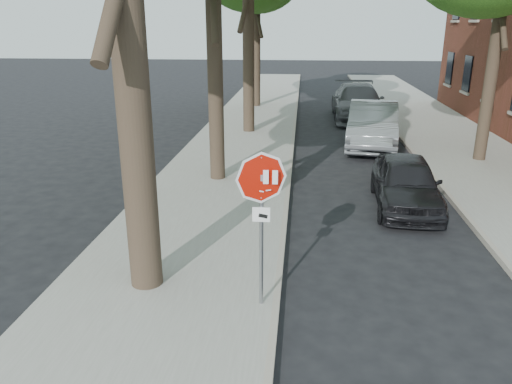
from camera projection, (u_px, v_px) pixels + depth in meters
The scene contains 9 objects.
ground at pixel (303, 311), 8.30m from camera, with size 120.00×120.00×0.00m, color black.
sidewalk_left at pixel (241, 142), 19.82m from camera, with size 4.00×55.00×0.12m, color gray.
sidewalk_right at pixel (461, 147), 19.07m from camera, with size 4.00×55.00×0.12m, color gray.
curb_left at pixel (293, 143), 19.64m from camera, with size 0.12×55.00×0.13m, color #9E9384.
curb_right at pixel (407, 146), 19.25m from camera, with size 0.12×55.00×0.13m, color #9E9384.
stop_sign at pixel (261, 200), 7.72m from camera, with size 0.76×0.34×2.61m.
car_a at pixel (406, 182), 12.81m from camera, with size 1.58×3.93×1.34m, color black.
car_b at pixel (373, 125), 19.14m from camera, with size 1.79×5.13×1.69m, color gray.
car_c at pixel (358, 102), 24.61m from camera, with size 2.39×5.87×1.70m, color #4B4C50.
Camera 1 is at (-0.11, -7.27, 4.55)m, focal length 35.00 mm.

